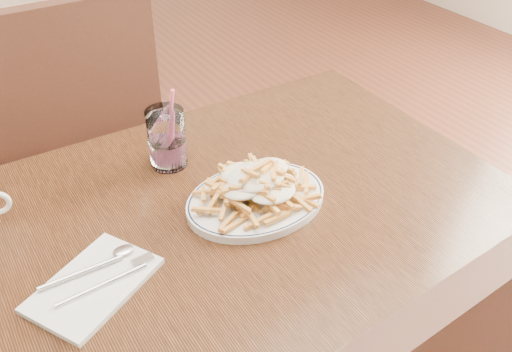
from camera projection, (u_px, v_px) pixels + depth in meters
table at (222, 238)px, 1.20m from camera, size 1.20×0.80×0.75m
chair_far at (70, 145)px, 1.65m from camera, size 0.48×0.48×1.04m
fries_plate at (256, 200)px, 1.17m from camera, size 0.31×0.27×0.02m
loaded_fries at (256, 182)px, 1.14m from camera, size 0.24×0.20×0.07m
napkin at (94, 285)px, 0.98m from camera, size 0.26×0.23×0.01m
cutlery at (91, 279)px, 0.98m from camera, size 0.21×0.08×0.01m
water_glass at (167, 141)px, 1.26m from camera, size 0.08×0.08×0.18m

